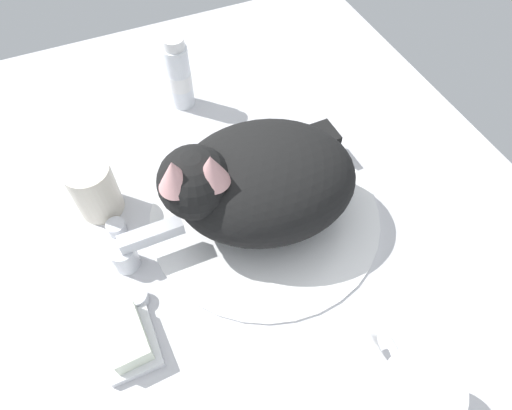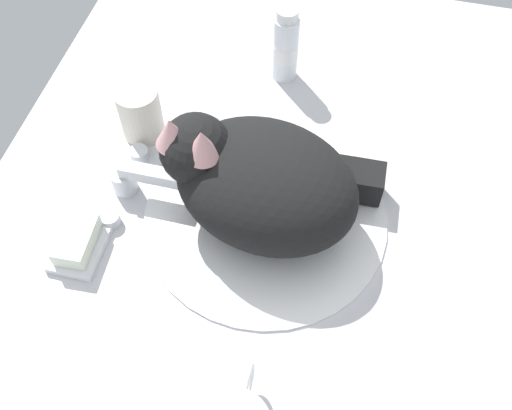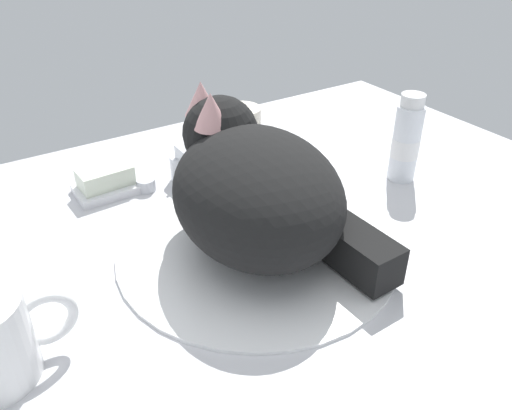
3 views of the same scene
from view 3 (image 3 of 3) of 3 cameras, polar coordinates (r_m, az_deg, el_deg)
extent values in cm
cube|color=silver|center=(64.87, 0.11, -5.88)|extent=(110.00, 82.50, 3.00)
cylinder|color=white|center=(63.72, 0.11, -4.53)|extent=(34.33, 34.33, 0.81)
cylinder|color=silver|center=(78.64, -8.17, 4.10)|extent=(3.60, 3.60, 3.97)
cube|color=silver|center=(73.75, -6.88, 4.84)|extent=(2.00, 8.68, 2.00)
cylinder|color=silver|center=(77.26, -12.07, 2.24)|extent=(2.80, 2.80, 1.80)
cylinder|color=silver|center=(81.41, -4.34, 4.51)|extent=(2.80, 2.80, 1.80)
ellipsoid|color=black|center=(59.58, 0.11, 1.26)|extent=(24.14, 28.41, 14.14)
sphere|color=black|center=(65.29, -3.94, 7.90)|extent=(11.43, 11.43, 9.59)
ellipsoid|color=white|center=(64.52, -3.38, 5.53)|extent=(6.49, 7.22, 5.28)
cone|color=#DB9E9E|center=(61.38, -5.02, 10.38)|extent=(5.14, 5.14, 4.32)
cone|color=#DB9E9E|center=(65.29, -6.08, 11.66)|extent=(5.14, 5.14, 4.32)
cube|color=black|center=(60.27, 10.16, -4.30)|extent=(5.08, 13.58, 4.69)
ellipsoid|color=white|center=(68.71, 6.02, 0.77)|extent=(4.72, 6.24, 4.22)
torus|color=white|center=(52.17, -22.20, -11.59)|extent=(5.87, 1.00, 5.87)
cylinder|color=silver|center=(82.96, -1.71, 7.84)|extent=(6.48, 6.48, 8.85)
cube|color=white|center=(78.20, -16.14, 1.76)|extent=(9.00, 6.40, 1.20)
cube|color=silver|center=(77.27, -16.35, 3.02)|extent=(7.67, 4.78, 2.73)
cylinder|color=white|center=(79.72, 16.24, 6.56)|extent=(4.04, 4.04, 11.56)
cylinder|color=white|center=(79.96, 16.18, 6.18)|extent=(4.12, 4.12, 2.89)
cylinder|color=white|center=(77.24, 16.99, 11.02)|extent=(3.43, 3.43, 1.80)
camera|label=1|loc=(0.62, -50.07, 38.84)|focal=30.93mm
camera|label=2|loc=(0.50, -90.97, 50.05)|focal=41.59mm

